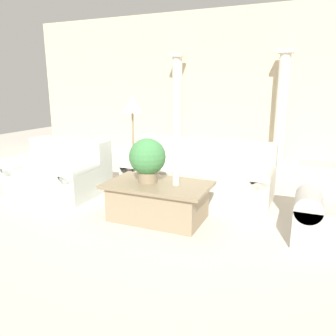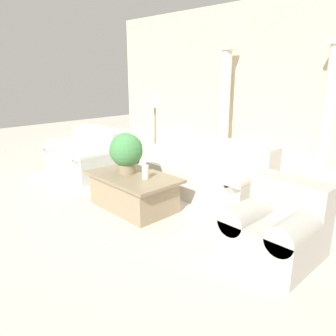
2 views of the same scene
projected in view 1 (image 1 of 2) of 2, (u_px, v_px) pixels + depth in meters
ground_plane at (170, 205)px, 4.55m from camera, size 16.00×16.00×0.00m
wall_back at (229, 86)px, 7.11m from camera, size 10.00×0.06×3.20m
sofa_long at (200, 172)px, 5.04m from camera, size 2.20×0.96×0.79m
loveseat at (61, 171)px, 5.10m from camera, size 1.36×0.96×0.79m
coffee_table at (158, 201)px, 4.04m from camera, size 1.26×0.76×0.46m
potted_plant at (147, 158)px, 3.97m from camera, size 0.45×0.45×0.54m
pillar_candle at (176, 178)px, 3.91m from camera, size 0.09×0.09×0.18m
floor_lamp at (132, 109)px, 5.42m from camera, size 0.36×0.36×1.47m
column_left at (177, 106)px, 7.30m from camera, size 0.30×0.30×2.28m
column_right at (281, 109)px, 6.46m from camera, size 0.30×0.30×2.28m
armchair at (333, 208)px, 3.53m from camera, size 0.78×0.86×0.76m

